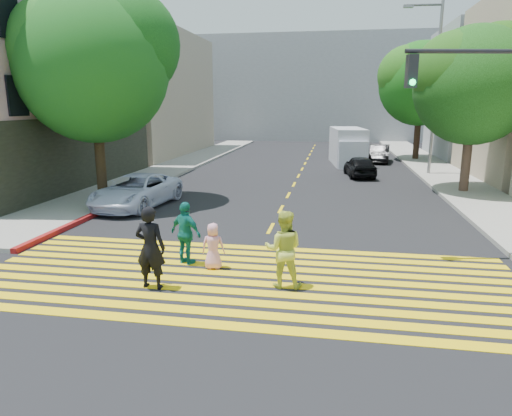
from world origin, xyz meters
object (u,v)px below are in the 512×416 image
(pedestrian_child, at_px, (213,246))
(traffic_signal, at_px, (508,119))
(dark_car_parked, at_px, (379,154))
(white_van, at_px, (348,147))
(silver_car, at_px, (348,148))
(white_sedan, at_px, (137,191))
(tree_right_far, at_px, (422,79))
(dark_car_near, at_px, (360,166))
(pedestrian_woman, at_px, (284,249))
(tree_right_near, at_px, (476,79))
(tree_left, at_px, (95,59))
(pedestrian_man, at_px, (150,248))
(pedestrian_extra, at_px, (186,233))

(pedestrian_child, distance_m, traffic_signal, 8.43)
(pedestrian_child, bearing_deg, dark_car_parked, -109.89)
(white_van, bearing_deg, traffic_signal, -87.05)
(silver_car, bearing_deg, white_sedan, 71.70)
(pedestrian_child, bearing_deg, white_sedan, -57.63)
(tree_right_far, bearing_deg, dark_car_near, -117.57)
(dark_car_near, bearing_deg, silver_car, -95.66)
(white_van, bearing_deg, silver_car, 81.59)
(silver_car, bearing_deg, white_van, 93.39)
(pedestrian_woman, distance_m, traffic_signal, 6.98)
(tree_right_far, bearing_deg, white_sedan, -127.15)
(dark_car_near, height_order, silver_car, silver_car)
(tree_right_near, relative_size, dark_car_parked, 2.02)
(dark_car_near, distance_m, white_van, 5.70)
(tree_left, height_order, traffic_signal, tree_left)
(tree_left, bearing_deg, traffic_signal, -19.26)
(tree_right_near, distance_m, pedestrian_child, 15.88)
(tree_right_near, bearing_deg, pedestrian_man, -127.40)
(tree_left, relative_size, white_sedan, 1.84)
(white_sedan, bearing_deg, tree_right_near, 26.81)
(pedestrian_woman, relative_size, traffic_signal, 0.31)
(pedestrian_extra, xyz_separation_m, traffic_signal, (8.28, 1.98, 2.97))
(tree_left, bearing_deg, pedestrian_woman, -42.76)
(pedestrian_man, bearing_deg, tree_left, -53.82)
(tree_right_near, xyz_separation_m, dark_car_near, (-4.74, 4.43, -4.68))
(silver_car, height_order, traffic_signal, traffic_signal)
(traffic_signal, bearing_deg, pedestrian_man, -167.88)
(silver_car, xyz_separation_m, dark_car_parked, (2.21, -4.37, -0.01))
(pedestrian_extra, xyz_separation_m, dark_car_near, (5.31, 16.23, -0.22))
(tree_left, height_order, pedestrian_child, tree_left)
(traffic_signal, bearing_deg, dark_car_parked, 81.99)
(pedestrian_extra, height_order, white_van, white_van)
(tree_right_near, bearing_deg, tree_left, -163.22)
(tree_right_near, relative_size, silver_car, 1.75)
(dark_car_near, distance_m, silver_car, 11.68)
(pedestrian_man, relative_size, dark_car_parked, 0.50)
(pedestrian_woman, relative_size, white_sedan, 0.38)
(pedestrian_man, height_order, pedestrian_extra, pedestrian_man)
(dark_car_parked, bearing_deg, tree_right_near, -68.89)
(pedestrian_man, bearing_deg, white_sedan, -61.02)
(white_van, relative_size, traffic_signal, 0.95)
(pedestrian_extra, height_order, dark_car_parked, pedestrian_extra)
(tree_left, distance_m, traffic_signal, 15.28)
(silver_car, xyz_separation_m, white_van, (-0.13, -6.03, 0.56))
(pedestrian_child, height_order, pedestrian_extra, pedestrian_extra)
(pedestrian_man, height_order, pedestrian_woman, pedestrian_man)
(pedestrian_child, bearing_deg, traffic_signal, -168.63)
(white_sedan, relative_size, white_van, 0.86)
(tree_right_near, relative_size, white_sedan, 1.62)
(silver_car, distance_m, dark_car_parked, 4.90)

